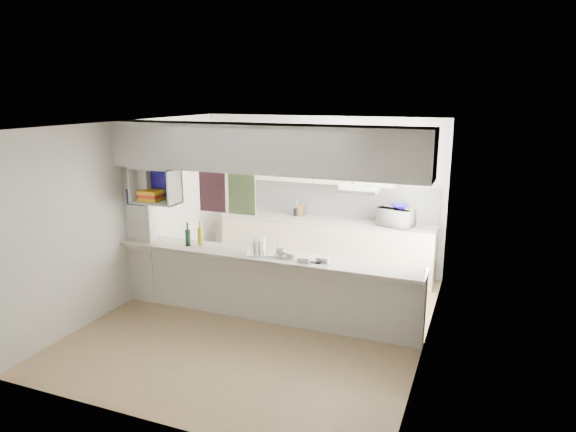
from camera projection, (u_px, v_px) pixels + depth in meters
The scene contains 16 objects.
floor at pixel (264, 319), 6.92m from camera, with size 4.80×4.80×0.00m, color tan.
ceiling at pixel (261, 124), 6.31m from camera, with size 4.80×4.80×0.00m, color white.
wall_back at pixel (320, 193), 8.78m from camera, with size 4.20×4.20×0.00m, color silver.
wall_left at pixel (129, 212), 7.36m from camera, with size 4.80×4.80×0.00m, color silver.
wall_right at pixel (430, 243), 5.86m from camera, with size 4.80×4.80×0.00m, color silver.
servery_partition at pixel (250, 198), 6.59m from camera, with size 4.20×0.50×2.60m.
cubby_shelf at pixel (156, 187), 7.02m from camera, with size 0.65×0.35×0.50m.
kitchen_run at pixel (324, 224), 8.60m from camera, with size 3.60×0.63×2.24m.
microwave at pixel (396, 217), 8.07m from camera, with size 0.53×0.36×0.29m, color white.
bowl at pixel (400, 206), 8.00m from camera, with size 0.25×0.25×0.06m, color #160C89.
dish_rack at pixel (262, 247), 6.72m from camera, with size 0.49×0.41×0.22m.
cup at pixel (281, 252), 6.56m from camera, with size 0.13×0.13×0.10m, color white.
wine_bottles at pixel (194, 237), 7.05m from camera, with size 0.22×0.15×0.35m.
plastic_tubs at pixel (304, 258), 6.45m from camera, with size 0.58×0.23×0.08m.
utensil_jar at pixel (296, 212), 8.75m from camera, with size 0.09×0.09×0.13m, color black.
knife_block at pixel (301, 210), 8.74m from camera, with size 0.10×0.08×0.20m, color brown.
Camera 1 is at (2.65, -5.83, 2.98)m, focal length 32.00 mm.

